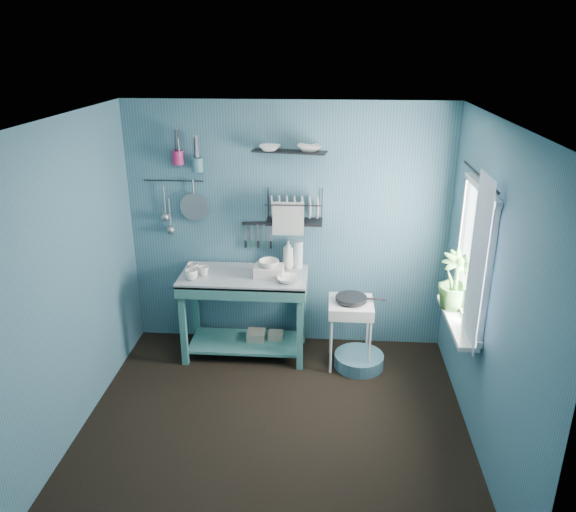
# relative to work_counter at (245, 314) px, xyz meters

# --- Properties ---
(floor) EXTENTS (3.20, 3.20, 0.00)m
(floor) POSITION_rel_work_counter_xyz_m (0.41, -1.16, -0.44)
(floor) COLOR black
(floor) RESTS_ON ground
(ceiling) EXTENTS (3.20, 3.20, 0.00)m
(ceiling) POSITION_rel_work_counter_xyz_m (0.41, -1.16, 2.06)
(ceiling) COLOR silver
(ceiling) RESTS_ON ground
(wall_back) EXTENTS (3.20, 0.00, 3.20)m
(wall_back) POSITION_rel_work_counter_xyz_m (0.41, 0.34, 0.81)
(wall_back) COLOR #375F70
(wall_back) RESTS_ON ground
(wall_front) EXTENTS (3.20, 0.00, 3.20)m
(wall_front) POSITION_rel_work_counter_xyz_m (0.41, -2.66, 0.81)
(wall_front) COLOR #375F70
(wall_front) RESTS_ON ground
(wall_left) EXTENTS (0.00, 3.00, 3.00)m
(wall_left) POSITION_rel_work_counter_xyz_m (-1.19, -1.16, 0.81)
(wall_left) COLOR #375F70
(wall_left) RESTS_ON ground
(wall_right) EXTENTS (0.00, 3.00, 3.00)m
(wall_right) POSITION_rel_work_counter_xyz_m (2.01, -1.16, 0.81)
(wall_right) COLOR #375F70
(wall_right) RESTS_ON ground
(work_counter) EXTENTS (1.30, 0.77, 0.87)m
(work_counter) POSITION_rel_work_counter_xyz_m (0.00, 0.00, 0.00)
(work_counter) COLOR #37736E
(work_counter) RESTS_ON floor
(mug_left) EXTENTS (0.12, 0.12, 0.10)m
(mug_left) POSITION_rel_work_counter_xyz_m (-0.48, -0.16, 0.49)
(mug_left) COLOR white
(mug_left) RESTS_ON work_counter
(mug_mid) EXTENTS (0.14, 0.14, 0.09)m
(mug_mid) POSITION_rel_work_counter_xyz_m (-0.38, -0.06, 0.48)
(mug_mid) COLOR white
(mug_mid) RESTS_ON work_counter
(mug_right) EXTENTS (0.17, 0.17, 0.10)m
(mug_right) POSITION_rel_work_counter_xyz_m (-0.50, 0.00, 0.49)
(mug_right) COLOR white
(mug_right) RESTS_ON work_counter
(wash_tub) EXTENTS (0.28, 0.22, 0.10)m
(wash_tub) POSITION_rel_work_counter_xyz_m (0.25, -0.02, 0.49)
(wash_tub) COLOR beige
(wash_tub) RESTS_ON work_counter
(tub_bowl) EXTENTS (0.20, 0.19, 0.06)m
(tub_bowl) POSITION_rel_work_counter_xyz_m (0.25, -0.02, 0.57)
(tub_bowl) COLOR white
(tub_bowl) RESTS_ON wash_tub
(soap_bottle) EXTENTS (0.11, 0.12, 0.30)m
(soap_bottle) POSITION_rel_work_counter_xyz_m (0.42, 0.20, 0.59)
(soap_bottle) COLOR beige
(soap_bottle) RESTS_ON work_counter
(water_bottle) EXTENTS (0.09, 0.09, 0.28)m
(water_bottle) POSITION_rel_work_counter_xyz_m (0.52, 0.22, 0.58)
(water_bottle) COLOR silver
(water_bottle) RESTS_ON work_counter
(counter_bowl) EXTENTS (0.22, 0.22, 0.05)m
(counter_bowl) POSITION_rel_work_counter_xyz_m (0.45, -0.15, 0.46)
(counter_bowl) COLOR white
(counter_bowl) RESTS_ON work_counter
(hotplate_stand) EXTENTS (0.46, 0.46, 0.68)m
(hotplate_stand) POSITION_rel_work_counter_xyz_m (1.05, -0.13, -0.10)
(hotplate_stand) COLOR silver
(hotplate_stand) RESTS_ON floor
(frying_pan) EXTENTS (0.30, 0.30, 0.03)m
(frying_pan) POSITION_rel_work_counter_xyz_m (1.05, -0.13, 0.28)
(frying_pan) COLOR black
(frying_pan) RESTS_ON hotplate_stand
(knife_strip) EXTENTS (0.32, 0.07, 0.03)m
(knife_strip) POSITION_rel_work_counter_xyz_m (0.11, 0.31, 0.86)
(knife_strip) COLOR black
(knife_strip) RESTS_ON wall_back
(dish_rack) EXTENTS (0.56, 0.26, 0.32)m
(dish_rack) POSITION_rel_work_counter_xyz_m (0.48, 0.21, 1.07)
(dish_rack) COLOR black
(dish_rack) RESTS_ON wall_back
(upper_shelf) EXTENTS (0.72, 0.29, 0.01)m
(upper_shelf) POSITION_rel_work_counter_xyz_m (0.43, 0.24, 1.60)
(upper_shelf) COLOR black
(upper_shelf) RESTS_ON wall_back
(shelf_bowl_left) EXTENTS (0.21, 0.21, 0.05)m
(shelf_bowl_left) POSITION_rel_work_counter_xyz_m (0.24, 0.24, 1.57)
(shelf_bowl_left) COLOR white
(shelf_bowl_left) RESTS_ON upper_shelf
(shelf_bowl_right) EXTENTS (0.24, 0.24, 0.06)m
(shelf_bowl_right) POSITION_rel_work_counter_xyz_m (0.62, 0.24, 1.58)
(shelf_bowl_right) COLOR white
(shelf_bowl_right) RESTS_ON upper_shelf
(utensil_cup_magenta) EXTENTS (0.11, 0.11, 0.13)m
(utensil_cup_magenta) POSITION_rel_work_counter_xyz_m (-0.64, 0.26, 1.52)
(utensil_cup_magenta) COLOR #AA1F57
(utensil_cup_magenta) RESTS_ON wall_back
(utensil_cup_teal) EXTENTS (0.11, 0.11, 0.13)m
(utensil_cup_teal) POSITION_rel_work_counter_xyz_m (-0.46, 0.26, 1.46)
(utensil_cup_teal) COLOR #396B78
(utensil_cup_teal) RESTS_ON wall_back
(colander) EXTENTS (0.28, 0.03, 0.28)m
(colander) POSITION_rel_work_counter_xyz_m (-0.52, 0.29, 1.03)
(colander) COLOR gray
(colander) RESTS_ON wall_back
(ladle_outer) EXTENTS (0.01, 0.01, 0.30)m
(ladle_outer) POSITION_rel_work_counter_xyz_m (-0.82, 0.30, 1.09)
(ladle_outer) COLOR gray
(ladle_outer) RESTS_ON wall_back
(ladle_inner) EXTENTS (0.01, 0.01, 0.30)m
(ladle_inner) POSITION_rel_work_counter_xyz_m (-0.78, 0.30, 0.95)
(ladle_inner) COLOR gray
(ladle_inner) RESTS_ON wall_back
(hook_rail) EXTENTS (0.60, 0.01, 0.01)m
(hook_rail) POSITION_rel_work_counter_xyz_m (-0.72, 0.31, 1.28)
(hook_rail) COLOR black
(hook_rail) RESTS_ON wall_back
(window_glass) EXTENTS (0.00, 1.10, 1.10)m
(window_glass) POSITION_rel_work_counter_xyz_m (1.99, -0.71, 0.96)
(window_glass) COLOR white
(window_glass) RESTS_ON wall_right
(windowsill) EXTENTS (0.16, 0.95, 0.04)m
(windowsill) POSITION_rel_work_counter_xyz_m (1.91, -0.71, 0.37)
(windowsill) COLOR silver
(windowsill) RESTS_ON wall_right
(curtain) EXTENTS (0.00, 1.35, 1.35)m
(curtain) POSITION_rel_work_counter_xyz_m (1.93, -1.01, 1.01)
(curtain) COLOR silver
(curtain) RESTS_ON wall_right
(curtain_rod) EXTENTS (0.02, 1.05, 0.02)m
(curtain_rod) POSITION_rel_work_counter_xyz_m (1.95, -0.71, 1.61)
(curtain_rod) COLOR black
(curtain_rod) RESTS_ON wall_right
(potted_plant) EXTENTS (0.36, 0.36, 0.51)m
(potted_plant) POSITION_rel_work_counter_xyz_m (1.91, -0.50, 0.65)
(potted_plant) COLOR #305D25
(potted_plant) RESTS_ON windowsill
(storage_tin_large) EXTENTS (0.18, 0.18, 0.22)m
(storage_tin_large) POSITION_rel_work_counter_xyz_m (0.10, 0.05, -0.33)
(storage_tin_large) COLOR gray
(storage_tin_large) RESTS_ON floor
(storage_tin_small) EXTENTS (0.15, 0.15, 0.20)m
(storage_tin_small) POSITION_rel_work_counter_xyz_m (0.30, 0.08, -0.34)
(storage_tin_small) COLOR gray
(storage_tin_small) RESTS_ON floor
(floor_basin) EXTENTS (0.48, 0.48, 0.13)m
(floor_basin) POSITION_rel_work_counter_xyz_m (1.15, -0.18, -0.37)
(floor_basin) COLOR #416F81
(floor_basin) RESTS_ON floor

